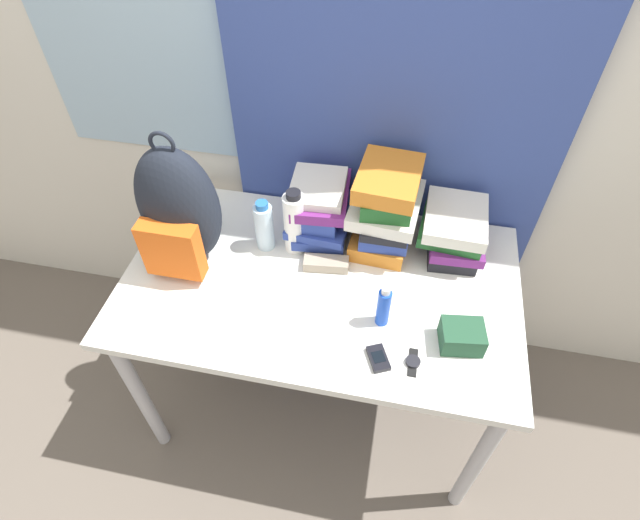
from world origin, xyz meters
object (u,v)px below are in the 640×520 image
(book_stack_left, at_px, (321,208))
(sports_bottle, at_px, (295,223))
(book_stack_right, at_px, (454,231))
(camera_pouch, at_px, (462,336))
(wristwatch, at_px, (413,362))
(water_bottle, at_px, (264,226))
(sunglasses_case, at_px, (326,264))
(backpack, at_px, (178,211))
(sunscreen_bottle, at_px, (384,307))
(cell_phone, at_px, (378,358))
(book_stack_center, at_px, (386,208))

(book_stack_left, relative_size, sports_bottle, 1.17)
(book_stack_right, bearing_deg, sports_bottle, -168.96)
(camera_pouch, bearing_deg, wristwatch, -144.27)
(water_bottle, bearing_deg, sunglasses_case, -14.97)
(book_stack_right, relative_size, camera_pouch, 1.98)
(backpack, distance_m, water_bottle, 0.29)
(backpack, bearing_deg, wristwatch, -19.01)
(sunscreen_bottle, distance_m, sunglasses_case, 0.28)
(cell_phone, distance_m, camera_pouch, 0.25)
(water_bottle, height_order, sports_bottle, sports_bottle)
(book_stack_right, distance_m, wristwatch, 0.50)
(camera_pouch, bearing_deg, book_stack_center, 125.51)
(sunscreen_bottle, bearing_deg, book_stack_right, 61.43)
(book_stack_center, relative_size, cell_phone, 3.07)
(water_bottle, xyz_separation_m, sunscreen_bottle, (0.43, -0.25, -0.02))
(cell_phone, bearing_deg, sunscreen_bottle, 92.70)
(book_stack_right, height_order, cell_phone, book_stack_right)
(sunglasses_case, distance_m, wristwatch, 0.44)
(backpack, relative_size, book_stack_center, 1.64)
(sunscreen_bottle, relative_size, wristwatch, 1.73)
(cell_phone, bearing_deg, book_stack_center, 95.44)
(book_stack_center, bearing_deg, sports_bottle, -161.47)
(book_stack_center, height_order, camera_pouch, book_stack_center)
(camera_pouch, xyz_separation_m, wristwatch, (-0.13, -0.09, -0.03))
(backpack, relative_size, sunglasses_case, 3.16)
(book_stack_left, distance_m, sunscreen_bottle, 0.44)
(book_stack_left, height_order, sports_bottle, sports_bottle)
(water_bottle, height_order, wristwatch, water_bottle)
(sunglasses_case, bearing_deg, cell_phone, -56.28)
(wristwatch, bearing_deg, camera_pouch, 35.73)
(sports_bottle, xyz_separation_m, wristwatch, (0.43, -0.38, -0.11))
(sports_bottle, relative_size, cell_phone, 2.54)
(sunglasses_case, height_order, wristwatch, sunglasses_case)
(water_bottle, height_order, camera_pouch, water_bottle)
(book_stack_right, bearing_deg, wristwatch, -100.49)
(backpack, xyz_separation_m, sports_bottle, (0.34, 0.12, -0.09))
(book_stack_left, height_order, cell_phone, book_stack_left)
(wristwatch, bearing_deg, sunscreen_bottle, 129.66)
(cell_phone, height_order, camera_pouch, camera_pouch)
(sunglasses_case, bearing_deg, book_stack_center, 44.95)
(sunscreen_bottle, height_order, cell_phone, sunscreen_bottle)
(sunscreen_bottle, height_order, wristwatch, sunscreen_bottle)
(sunglasses_case, bearing_deg, camera_pouch, -26.20)
(book_stack_left, xyz_separation_m, water_bottle, (-0.17, -0.11, -0.01))
(sports_bottle, xyz_separation_m, sunscreen_bottle, (0.33, -0.26, -0.04))
(book_stack_left, bearing_deg, backpack, -152.11)
(sports_bottle, distance_m, camera_pouch, 0.64)
(water_bottle, bearing_deg, camera_pouch, -22.61)
(book_stack_left, distance_m, book_stack_right, 0.46)
(backpack, distance_m, sports_bottle, 0.37)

